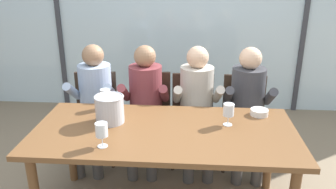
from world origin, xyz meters
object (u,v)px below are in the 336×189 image
person_pale_blue_shirt (94,98)px  chair_near_curtain (96,109)px  chair_center (193,111)px  person_beige_jumper (197,101)px  chair_right_of_center (244,113)px  tasting_bowl (259,112)px  wine_glass_center_pour (229,111)px  chair_left_of_center (150,109)px  ice_bucket_primary (110,109)px  wine_glass_by_left_taster (102,131)px  wine_glass_near_bucket (105,96)px  person_maroon_top (145,99)px  person_charcoal_jacket (248,102)px  dining_table (165,138)px

person_pale_blue_shirt → chair_near_curtain: bearing=103.8°
chair_center → chair_near_curtain: bearing=179.9°
chair_near_curtain → person_beige_jumper: person_beige_jumper is taller
chair_right_of_center → tasting_bowl: (0.04, -0.55, 0.25)m
person_pale_blue_shirt → wine_glass_center_pour: person_pale_blue_shirt is taller
chair_left_of_center → ice_bucket_primary: (-0.21, -0.80, 0.34)m
ice_bucket_primary → wine_glass_by_left_taster: (0.04, -0.39, 0.01)m
chair_near_curtain → chair_center: 1.00m
person_beige_jumper → wine_glass_near_bucket: bearing=-159.3°
wine_glass_center_pour → chair_right_of_center: bearing=72.5°
wine_glass_near_bucket → wine_glass_center_pour: size_ratio=1.00×
chair_center → person_maroon_top: bearing=-163.6°
chair_left_of_center → ice_bucket_primary: 0.90m
chair_left_of_center → person_maroon_top: size_ratio=0.73×
person_pale_blue_shirt → wine_glass_center_pour: (1.24, -0.63, 0.17)m
chair_near_curtain → wine_glass_near_bucket: 0.66m
wine_glass_near_bucket → chair_right_of_center: bearing=21.8°
person_maroon_top → person_charcoal_jacket: bearing=-0.8°
chair_right_of_center → person_charcoal_jacket: 0.22m
person_pale_blue_shirt → chair_center: bearing=9.5°
chair_right_of_center → person_pale_blue_shirt: bearing=-172.8°
person_beige_jumper → ice_bucket_primary: size_ratio=5.17×
chair_left_of_center → chair_center: same height
chair_center → person_beige_jumper: 0.23m
dining_table → chair_near_curtain: size_ratio=2.27×
ice_bucket_primary → wine_glass_center_pour: 0.92m
person_maroon_top → ice_bucket_primary: (-0.18, -0.64, 0.17)m
wine_glass_by_left_taster → wine_glass_near_bucket: same height
person_maroon_top → chair_right_of_center: bearing=6.8°
chair_near_curtain → person_pale_blue_shirt: person_pale_blue_shirt is taller
chair_near_curtain → tasting_bowl: chair_near_curtain is taller
chair_near_curtain → wine_glass_by_left_taster: wine_glass_by_left_taster is taller
person_beige_jumper → person_maroon_top: bearing=175.4°
dining_table → chair_right_of_center: chair_right_of_center is taller
chair_near_curtain → person_charcoal_jacket: size_ratio=0.73×
person_maroon_top → tasting_bowl: size_ratio=8.21×
chair_near_curtain → wine_glass_center_pour: wine_glass_center_pour is taller
chair_right_of_center → person_pale_blue_shirt: person_pale_blue_shirt is taller
person_beige_jumper → person_charcoal_jacket: bearing=-4.7°
chair_right_of_center → dining_table: bearing=-127.4°
dining_table → wine_glass_center_pour: bearing=13.5°
person_maroon_top → ice_bucket_primary: size_ratio=5.17×
chair_right_of_center → person_charcoal_jacket: (0.01, -0.13, 0.17)m
chair_near_curtain → ice_bucket_primary: (0.35, -0.77, 0.34)m
chair_center → tasting_bowl: chair_center is taller
dining_table → wine_glass_center_pour: size_ratio=11.39×
chair_left_of_center → chair_right_of_center: same height
chair_center → person_beige_jumper: (0.04, -0.15, 0.17)m
chair_center → person_pale_blue_shirt: bearing=-172.6°
chair_near_curtain → chair_center: (0.99, 0.02, 0.00)m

